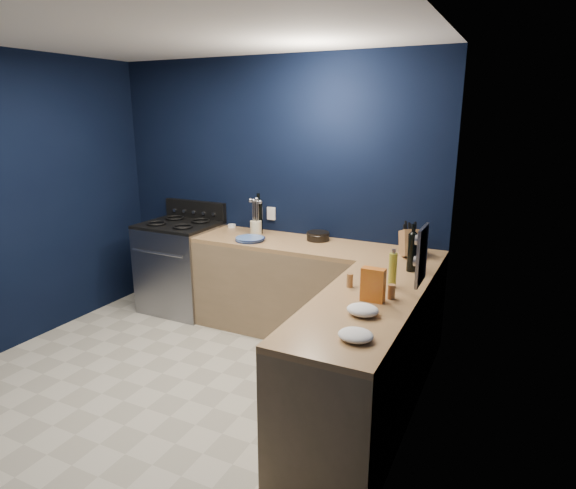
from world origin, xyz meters
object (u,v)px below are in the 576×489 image
Objects in this scene: plate_stack at (250,239)px; utensil_crock at (256,228)px; knife_block at (409,243)px; crouton_bag at (373,285)px; gas_range at (181,268)px.

utensil_crock is (-0.06, 0.23, 0.05)m from plate_stack.
plate_stack is 0.24m from utensil_crock.
knife_block reaches higher than crouton_bag.
knife_block is 1.01× the size of crouton_bag.
gas_range is at bearing -173.66° from utensil_crock.
crouton_bag reaches higher than utensil_crock.
gas_range is 3.42× the size of plate_stack.
crouton_bag is at bearing -33.14° from plate_stack.
knife_block reaches higher than utensil_crock.
knife_block is at bearing -2.79° from utensil_crock.
utensil_crock is 1.52m from knife_block.
gas_range is 4.17× the size of crouton_bag.
plate_stack is 1.47m from knife_block.
gas_range is 1.05m from plate_stack.
crouton_bag is at bearing -37.73° from utensil_crock.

